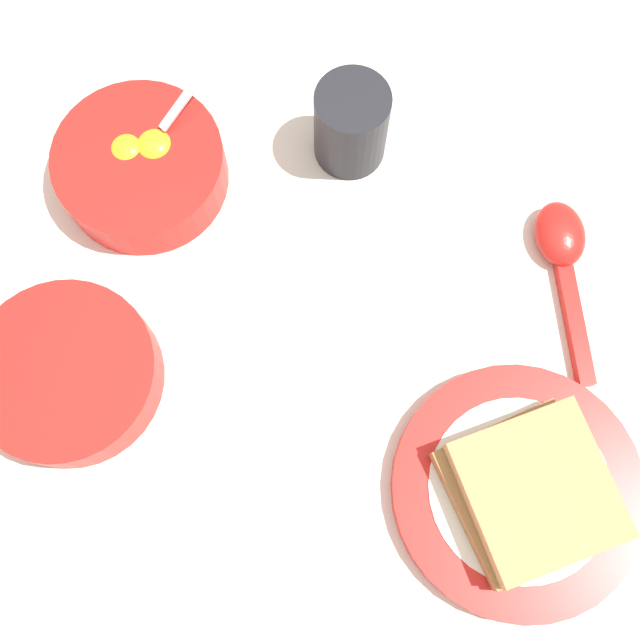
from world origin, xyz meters
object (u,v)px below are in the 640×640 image
toast_sandwich (531,491)px  drinking_cup (351,124)px  toast_plate (517,490)px  congee_bowl (67,374)px  soup_spoon (563,252)px  egg_bowl (142,167)px

toast_sandwich → drinking_cup: drinking_cup is taller
toast_plate → congee_bowl: (-0.07, -0.35, 0.01)m
drinking_cup → congee_bowl: bearing=-44.3°
soup_spoon → congee_bowl: (0.12, -0.39, 0.01)m
toast_sandwich → soup_spoon: size_ratio=0.90×
toast_sandwich → congee_bowl: 0.36m
congee_bowl → toast_sandwich: bearing=78.4°
egg_bowl → toast_plate: egg_bowl is taller
toast_plate → toast_sandwich: 0.03m
soup_spoon → congee_bowl: 0.41m
soup_spoon → toast_sandwich: bearing=-11.2°
soup_spoon → congee_bowl: size_ratio=1.11×
egg_bowl → drinking_cup: (-0.04, 0.17, 0.02)m
toast_sandwich → congee_bowl: (-0.07, -0.35, -0.01)m
egg_bowl → congee_bowl: size_ratio=1.00×
egg_bowl → drinking_cup: drinking_cup is taller
egg_bowl → congee_bowl: 0.18m
toast_plate → congee_bowl: size_ratio=1.34×
egg_bowl → toast_sandwich: 0.40m
toast_sandwich → soup_spoon: (-0.19, 0.04, -0.02)m
drinking_cup → soup_spoon: bearing=62.8°
egg_bowl → toast_sandwich: (0.25, 0.31, 0.01)m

